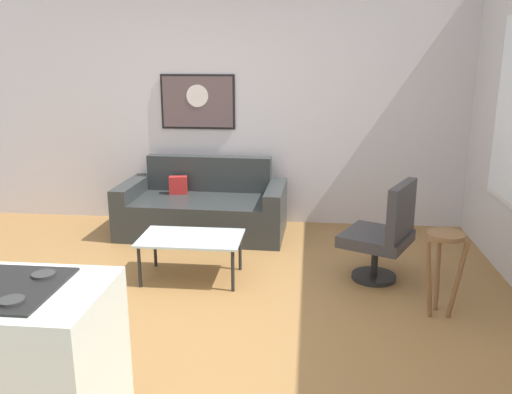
% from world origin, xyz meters
% --- Properties ---
extents(ground, '(6.40, 6.40, 0.04)m').
position_xyz_m(ground, '(0.00, 0.00, -0.02)').
color(ground, olive).
extents(back_wall, '(6.40, 0.05, 2.80)m').
position_xyz_m(back_wall, '(0.00, 2.42, 1.40)').
color(back_wall, silver).
rests_on(back_wall, ground).
extents(couch, '(1.82, 0.94, 0.81)m').
position_xyz_m(couch, '(-0.32, 1.91, 0.27)').
color(couch, '#2C2F2F').
rests_on(couch, ground).
extents(coffee_table, '(0.89, 0.55, 0.39)m').
position_xyz_m(coffee_table, '(-0.17, 0.66, 0.35)').
color(coffee_table, silver).
rests_on(coffee_table, ground).
extents(armchair, '(0.72, 0.73, 0.90)m').
position_xyz_m(armchair, '(1.50, 0.78, 0.44)').
color(armchair, black).
rests_on(armchair, ground).
extents(bar_stool, '(0.33, 0.32, 0.66)m').
position_xyz_m(bar_stool, '(1.85, 0.18, 0.49)').
color(bar_stool, brown).
rests_on(bar_stool, ground).
extents(wall_painting, '(0.86, 0.03, 0.62)m').
position_xyz_m(wall_painting, '(-0.45, 2.38, 1.41)').
color(wall_painting, black).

